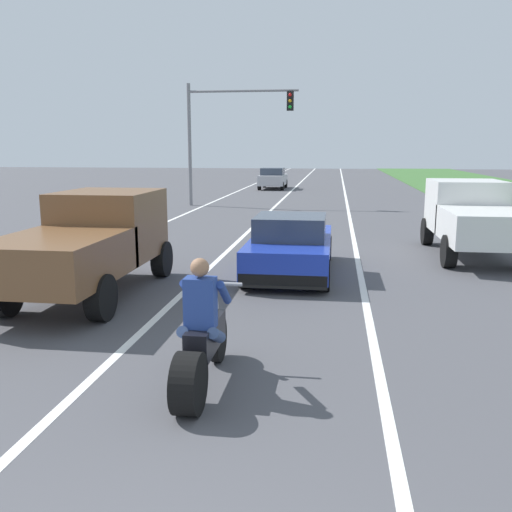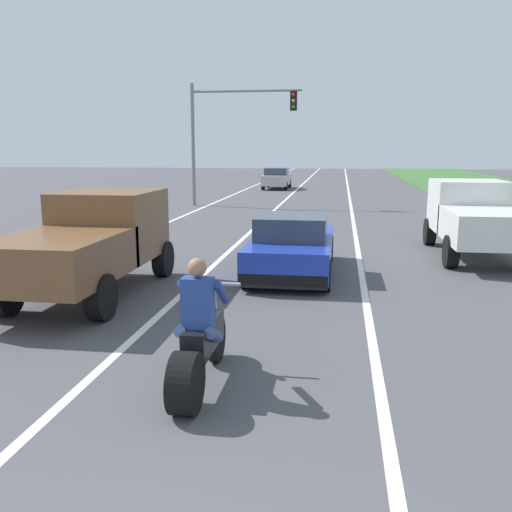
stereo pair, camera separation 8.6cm
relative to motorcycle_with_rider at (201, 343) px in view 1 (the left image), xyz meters
name	(u,v)px [view 1 (the left image)]	position (x,y,z in m)	size (l,w,h in m)	color
lane_stripe_left_solid	(171,220)	(-5.06, 15.69, -0.59)	(0.14, 120.00, 0.01)	white
lane_stripe_right_solid	(351,223)	(2.14, 15.69, -0.59)	(0.14, 120.00, 0.01)	white
lane_stripe_centre_dashed	(259,221)	(-1.46, 15.69, -0.59)	(0.14, 120.00, 0.01)	white
motorcycle_with_rider	(201,343)	(0.00, 0.00, 0.00)	(0.70, 2.21, 1.62)	black
sports_car_blue	(291,247)	(0.54, 6.53, 0.04)	(1.84, 4.30, 1.37)	#1E38B2
pickup_truck_left_lane_brown	(91,239)	(-3.19, 4.08, 0.51)	(2.02, 4.80, 1.98)	brown
pickup_truck_right_shoulder_white	(473,215)	(5.16, 9.33, 0.51)	(2.02, 4.80, 1.98)	silver
traffic_light_mast_near	(224,124)	(-4.02, 21.57, 3.46)	(5.52, 0.34, 6.00)	gray
distant_car_far_ahead	(273,178)	(-2.94, 33.93, 0.18)	(1.80, 4.00, 1.50)	#B2B2B7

